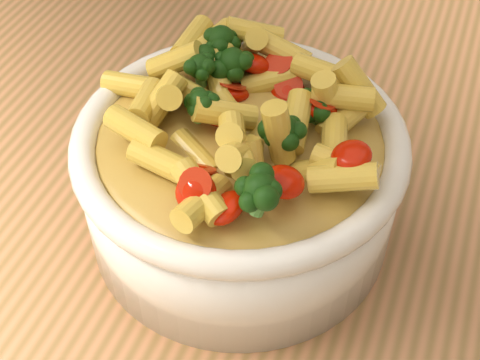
% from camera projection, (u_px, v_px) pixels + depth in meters
% --- Properties ---
extents(table, '(1.20, 0.80, 0.90)m').
position_uv_depth(table, '(146.00, 227.00, 0.66)').
color(table, '#B97A4F').
rests_on(table, ground).
extents(serving_bowl, '(0.24, 0.24, 0.10)m').
position_uv_depth(serving_bowl, '(240.00, 179.00, 0.50)').
color(serving_bowl, white).
rests_on(serving_bowl, table).
extents(pasta_salad, '(0.19, 0.19, 0.04)m').
position_uv_depth(pasta_salad, '(240.00, 114.00, 0.45)').
color(pasta_salad, '#E9C549').
rests_on(pasta_salad, serving_bowl).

